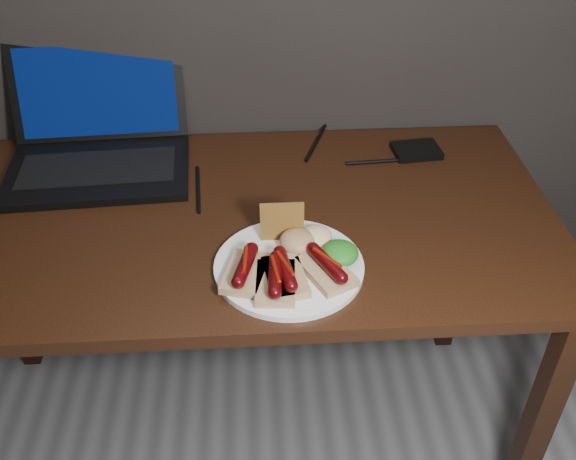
% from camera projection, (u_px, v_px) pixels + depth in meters
% --- Properties ---
extents(desk, '(1.40, 0.70, 0.75)m').
position_uv_depth(desk, '(228.00, 247.00, 1.41)').
color(desk, '#321B0C').
rests_on(desk, ground).
extents(laptop, '(0.43, 0.38, 0.25)m').
position_uv_depth(laptop, '(98.00, 142.00, 1.49)').
color(laptop, black).
rests_on(laptop, desk).
extents(hard_drive, '(0.12, 0.09, 0.02)m').
position_uv_depth(hard_drive, '(416.00, 151.00, 1.55)').
color(hard_drive, black).
rests_on(hard_drive, desk).
extents(desk_cables, '(0.82, 0.40, 0.01)m').
position_uv_depth(desk_cables, '(232.00, 166.00, 1.50)').
color(desk_cables, black).
rests_on(desk_cables, desk).
extents(plate, '(0.32, 0.32, 0.01)m').
position_uv_depth(plate, '(289.00, 266.00, 1.21)').
color(plate, white).
rests_on(plate, desk).
extents(bread_sausage_left, '(0.10, 0.13, 0.04)m').
position_uv_depth(bread_sausage_left, '(245.00, 270.00, 1.17)').
color(bread_sausage_left, tan).
rests_on(bread_sausage_left, plate).
extents(bread_sausage_center, '(0.09, 0.12, 0.04)m').
position_uv_depth(bread_sausage_center, '(285.00, 273.00, 1.16)').
color(bread_sausage_center, tan).
rests_on(bread_sausage_center, plate).
extents(bread_sausage_right, '(0.11, 0.13, 0.04)m').
position_uv_depth(bread_sausage_right, '(327.00, 268.00, 1.17)').
color(bread_sausage_right, tan).
rests_on(bread_sausage_right, plate).
extents(bread_sausage_extra, '(0.08, 0.12, 0.04)m').
position_uv_depth(bread_sausage_extra, '(275.00, 279.00, 1.15)').
color(bread_sausage_extra, tan).
rests_on(bread_sausage_extra, plate).
extents(crispbread, '(0.09, 0.01, 0.08)m').
position_uv_depth(crispbread, '(282.00, 222.00, 1.24)').
color(crispbread, '#A9782E').
rests_on(crispbread, plate).
extents(salad_greens, '(0.07, 0.07, 0.04)m').
position_uv_depth(salad_greens, '(340.00, 253.00, 1.20)').
color(salad_greens, '#186013').
rests_on(salad_greens, plate).
extents(salsa_mound, '(0.07, 0.07, 0.04)m').
position_uv_depth(salsa_mound, '(298.00, 241.00, 1.23)').
color(salsa_mound, maroon).
rests_on(salsa_mound, plate).
extents(coleslaw_mound, '(0.06, 0.06, 0.04)m').
position_uv_depth(coleslaw_mound, '(316.00, 237.00, 1.25)').
color(coleslaw_mound, beige).
rests_on(coleslaw_mound, plate).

